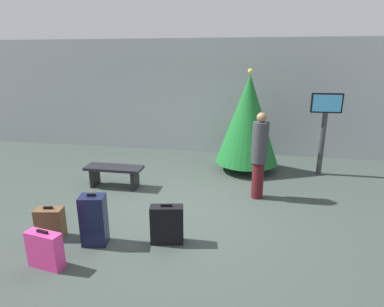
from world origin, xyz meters
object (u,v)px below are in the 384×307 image
at_px(holiday_tree, 248,119).
at_px(suitcase_3, 50,223).
at_px(suitcase_2, 167,224).
at_px(traveller_0, 259,154).
at_px(suitcase_0, 94,220).
at_px(flight_info_kiosk, 325,121).
at_px(waiting_bench, 114,172).
at_px(suitcase_1, 45,250).

bearing_deg(holiday_tree, suitcase_3, -128.16).
height_order(suitcase_2, suitcase_3, suitcase_2).
relative_size(traveller_0, suitcase_0, 2.11).
bearing_deg(suitcase_3, holiday_tree, 51.84).
bearing_deg(suitcase_2, flight_info_kiosk, 51.26).
distance_m(waiting_bench, suitcase_1, 2.87).
distance_m(flight_info_kiosk, suitcase_1, 6.44).
relative_size(holiday_tree, waiting_bench, 2.00).
height_order(flight_info_kiosk, waiting_bench, flight_info_kiosk).
bearing_deg(suitcase_0, flight_info_kiosk, 43.96).
bearing_deg(traveller_0, holiday_tree, 98.98).
height_order(flight_info_kiosk, suitcase_2, flight_info_kiosk).
bearing_deg(suitcase_2, waiting_bench, 131.15).
xyz_separation_m(waiting_bench, suitcase_2, (1.72, -1.97, -0.04)).
bearing_deg(suitcase_0, traveller_0, 41.30).
xyz_separation_m(holiday_tree, suitcase_3, (-3.01, -3.83, -1.07)).
height_order(holiday_tree, suitcase_0, holiday_tree).
relative_size(traveller_0, suitcase_1, 3.14).
relative_size(flight_info_kiosk, suitcase_1, 3.53).
bearing_deg(traveller_0, waiting_bench, -179.97).
xyz_separation_m(flight_info_kiosk, traveller_0, (-1.53, -1.69, -0.39)).
bearing_deg(suitcase_3, waiting_bench, 85.95).
bearing_deg(suitcase_0, waiting_bench, 105.90).
bearing_deg(suitcase_2, traveller_0, 54.50).
bearing_deg(suitcase_1, flight_info_kiosk, 45.81).
bearing_deg(flight_info_kiosk, holiday_tree, -179.24).
distance_m(holiday_tree, suitcase_2, 3.95).
distance_m(waiting_bench, traveller_0, 3.18).
bearing_deg(flight_info_kiosk, suitcase_1, -134.19).
xyz_separation_m(suitcase_0, suitcase_3, (-0.78, 0.03, -0.15)).
xyz_separation_m(holiday_tree, flight_info_kiosk, (1.80, 0.02, 0.01)).
height_order(traveller_0, suitcase_1, traveller_0).
bearing_deg(suitcase_2, suitcase_1, -149.04).
height_order(flight_info_kiosk, traveller_0, flight_info_kiosk).
bearing_deg(suitcase_0, holiday_tree, 59.96).
distance_m(suitcase_1, suitcase_3, 0.80).
height_order(holiday_tree, suitcase_2, holiday_tree).
distance_m(waiting_bench, suitcase_2, 2.61).
height_order(waiting_bench, suitcase_2, suitcase_2).
bearing_deg(suitcase_1, suitcase_3, 118.62).
bearing_deg(flight_info_kiosk, waiting_bench, -160.00).
distance_m(suitcase_0, suitcase_2, 1.12).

